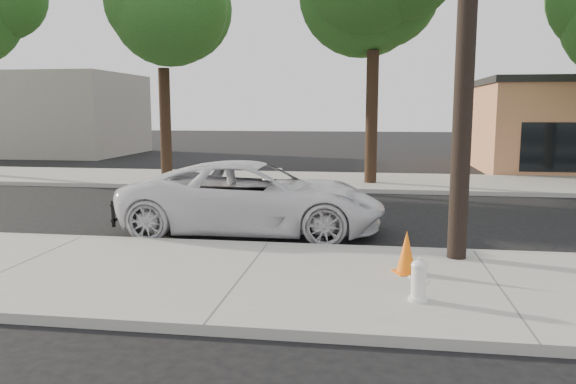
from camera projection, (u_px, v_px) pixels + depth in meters
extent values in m
plane|color=black|center=(284.00, 228.00, 13.39)|extent=(120.00, 120.00, 0.00)
cube|color=gray|center=(243.00, 279.00, 9.18)|extent=(90.00, 4.40, 0.15)
cube|color=gray|center=(318.00, 181.00, 21.70)|extent=(90.00, 5.00, 0.15)
cube|color=#9E9B93|center=(268.00, 246.00, 11.33)|extent=(90.00, 0.12, 0.16)
cube|color=gray|center=(22.00, 114.00, 35.53)|extent=(14.00, 8.00, 5.00)
cylinder|color=black|center=(468.00, 1.00, 9.55)|extent=(0.34, 0.34, 9.00)
cylinder|color=black|center=(165.00, 123.00, 21.97)|extent=(0.44, 0.44, 4.25)
sphere|color=#123F15|center=(162.00, 31.00, 21.45)|extent=(4.20, 4.20, 4.20)
cylinder|color=black|center=(372.00, 117.00, 20.36)|extent=(0.44, 0.44, 4.75)
sphere|color=#123F15|center=(374.00, 4.00, 19.78)|extent=(4.80, 4.80, 4.80)
imported|color=silver|center=(254.00, 197.00, 12.83)|extent=(5.99, 2.88, 1.65)
cylinder|color=silver|center=(418.00, 299.00, 7.90)|extent=(0.28, 0.28, 0.05)
cylinder|color=silver|center=(419.00, 284.00, 7.87)|extent=(0.21, 0.21, 0.49)
ellipsoid|color=silver|center=(419.00, 266.00, 7.83)|extent=(0.23, 0.23, 0.16)
cylinder|color=silver|center=(419.00, 280.00, 7.86)|extent=(0.32, 0.21, 0.10)
cylinder|color=silver|center=(419.00, 280.00, 7.86)|extent=(0.18, 0.20, 0.12)
cube|color=orange|center=(406.00, 272.00, 9.25)|extent=(0.47, 0.47, 0.02)
cone|color=orange|center=(406.00, 252.00, 9.20)|extent=(0.42, 0.42, 0.71)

